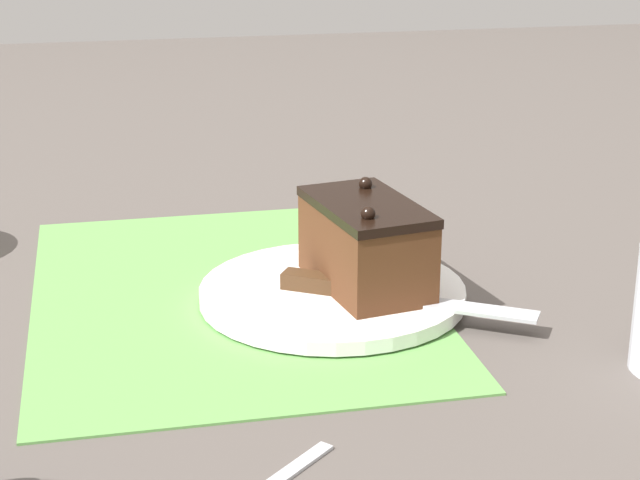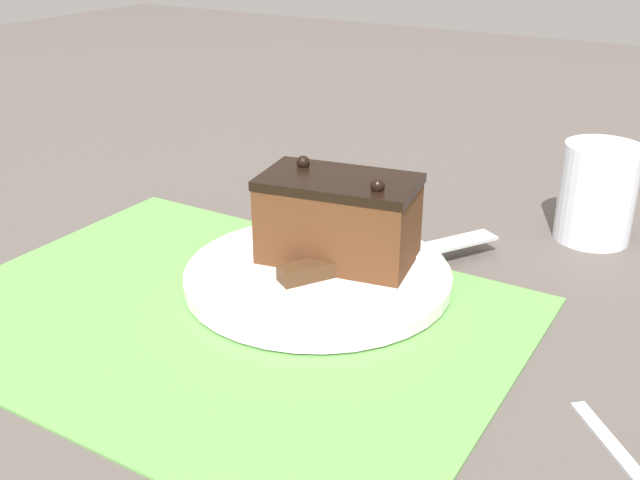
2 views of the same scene
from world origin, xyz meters
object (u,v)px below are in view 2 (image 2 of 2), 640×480
drinking_glass (597,193)px  chocolate_cake (338,218)px  serving_knife (357,262)px  cake_plate (318,275)px

drinking_glass → chocolate_cake: bearing=48.4°
serving_knife → drinking_glass: size_ratio=2.05×
chocolate_cake → serving_knife: size_ratio=0.73×
chocolate_cake → serving_knife: bearing=161.5°
cake_plate → serving_knife: (-0.03, -0.02, 0.01)m
chocolate_cake → cake_plate: bearing=82.3°
cake_plate → chocolate_cake: 0.05m
chocolate_cake → drinking_glass: (-0.18, -0.20, -0.01)m
chocolate_cake → serving_knife: (-0.02, 0.01, -0.03)m
cake_plate → serving_knife: size_ratio=1.17×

